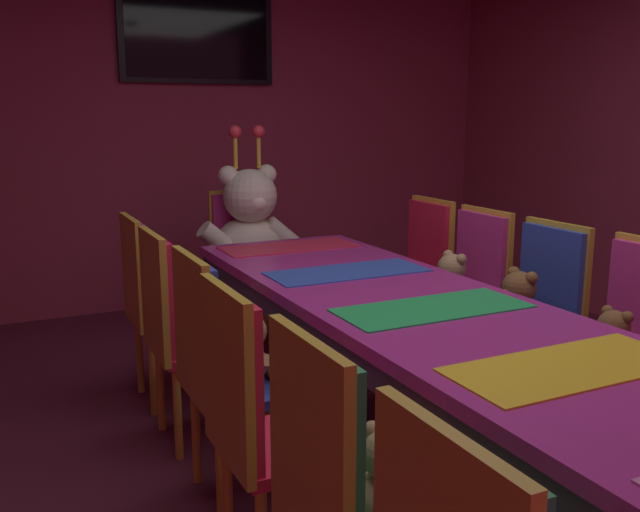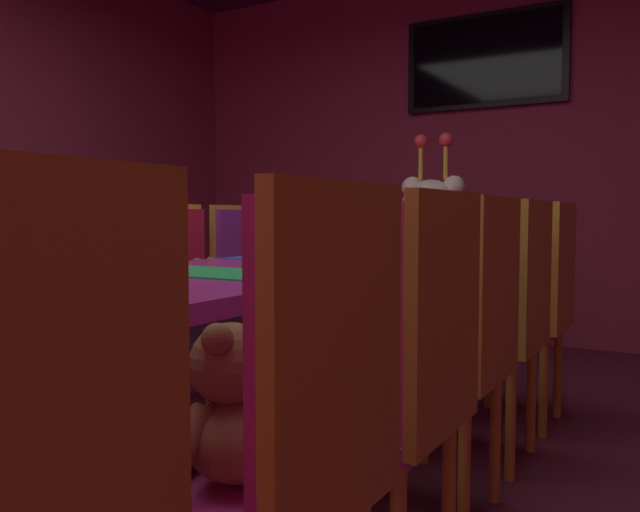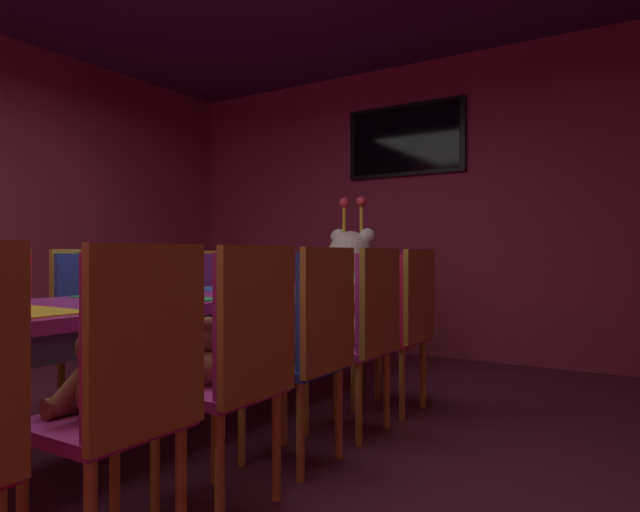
{
  "view_description": "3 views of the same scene",
  "coord_description": "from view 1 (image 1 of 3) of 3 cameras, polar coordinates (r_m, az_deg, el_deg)",
  "views": [
    {
      "loc": [
        -1.52,
        -2.13,
        1.48
      ],
      "look_at": [
        -0.09,
        0.83,
        0.8
      ],
      "focal_mm": 38.76,
      "sensor_mm": 36.0,
      "label": 1
    },
    {
      "loc": [
        1.4,
        -1.65,
        0.93
      ],
      "look_at": [
        -0.05,
        0.82,
        0.75
      ],
      "focal_mm": 36.59,
      "sensor_mm": 36.0,
      "label": 2
    },
    {
      "loc": [
        2.17,
        -1.84,
        0.95
      ],
      "look_at": [
        0.15,
        1.35,
        0.94
      ],
      "focal_mm": 31.34,
      "sensor_mm": 36.0,
      "label": 3
    }
  ],
  "objects": [
    {
      "name": "chair_left_1",
      "position": [
        1.77,
        1.46,
        -18.41
      ],
      "size": [
        0.42,
        0.41,
        0.98
      ],
      "color": "#268C4C",
      "rests_on": "ground_plane"
    },
    {
      "name": "wall_tv",
      "position": [
        5.48,
        -10.09,
        17.41
      ],
      "size": [
        1.18,
        0.06,
        0.68
      ],
      "color": "black"
    },
    {
      "name": "teddy_left_1",
      "position": [
        1.84,
        5.59,
        -18.1
      ],
      "size": [
        0.21,
        0.27,
        0.26
      ],
      "color": "tan",
      "rests_on": "chair_left_1"
    },
    {
      "name": "teddy_right_2",
      "position": [
        3.03,
        22.91,
        -6.78
      ],
      "size": [
        0.21,
        0.28,
        0.26
      ],
      "rotation": [
        0.0,
        0.0,
        3.14
      ],
      "color": "brown",
      "rests_on": "chair_right_2"
    },
    {
      "name": "king_teddy_bear",
      "position": [
        4.48,
        -5.69,
        2.36
      ],
      "size": [
        0.74,
        0.58,
        0.96
      ],
      "rotation": [
        0.0,
        0.0,
        -1.57
      ],
      "color": "silver",
      "rests_on": "throne_chair"
    },
    {
      "name": "chair_right_2",
      "position": [
        3.13,
        24.68,
        -5.88
      ],
      "size": [
        0.42,
        0.41,
        0.98
      ],
      "rotation": [
        0.0,
        0.0,
        3.14
      ],
      "color": "#CC338C",
      "rests_on": "ground_plane"
    },
    {
      "name": "teddy_left_3",
      "position": [
        2.7,
        -5.82,
        -7.92
      ],
      "size": [
        0.24,
        0.3,
        0.29
      ],
      "color": "#9E7247",
      "rests_on": "chair_left_3"
    },
    {
      "name": "chair_left_2",
      "position": [
        2.19,
        -5.63,
        -12.27
      ],
      "size": [
        0.42,
        0.41,
        0.98
      ],
      "color": "red",
      "rests_on": "ground_plane"
    },
    {
      "name": "teddy_left_5",
      "position": [
        3.65,
        -11.7,
        -2.88
      ],
      "size": [
        0.24,
        0.3,
        0.29
      ],
      "color": "tan",
      "rests_on": "chair_left_5"
    },
    {
      "name": "ground_plane",
      "position": [
        3.01,
        8.83,
        -18.01
      ],
      "size": [
        7.9,
        7.9,
        0.0
      ],
      "primitive_type": "plane",
      "color": "#591E33"
    },
    {
      "name": "chair_left_4",
      "position": [
        3.14,
        -12.03,
        -4.98
      ],
      "size": [
        0.42,
        0.41,
        0.98
      ],
      "color": "red",
      "rests_on": "ground_plane"
    },
    {
      "name": "chair_right_4",
      "position": [
        3.83,
        12.46,
        -2.01
      ],
      "size": [
        0.42,
        0.41,
        0.98
      ],
      "rotation": [
        0.0,
        0.0,
        3.14
      ],
      "color": "#CC338C",
      "rests_on": "ground_plane"
    },
    {
      "name": "chair_left_5",
      "position": [
        3.62,
        -13.91,
        -2.87
      ],
      "size": [
        0.42,
        0.41,
        0.98
      ],
      "color": "purple",
      "rests_on": "ground_plane"
    },
    {
      "name": "chair_right_3",
      "position": [
        3.45,
        17.77,
        -3.79
      ],
      "size": [
        0.42,
        0.41,
        0.98
      ],
      "rotation": [
        0.0,
        0.0,
        3.14
      ],
      "color": "#2D47B2",
      "rests_on": "ground_plane"
    },
    {
      "name": "teddy_left_4",
      "position": [
        3.19,
        -9.52,
        -5.13
      ],
      "size": [
        0.22,
        0.28,
        0.26
      ],
      "color": "brown",
      "rests_on": "chair_left_4"
    },
    {
      "name": "throne_chair",
      "position": [
        4.67,
        -6.39,
        0.64
      ],
      "size": [
        0.41,
        0.42,
        0.98
      ],
      "rotation": [
        0.0,
        0.0,
        -1.57
      ],
      "color": "#CC338C",
      "rests_on": "ground_plane"
    },
    {
      "name": "chair_left_3",
      "position": [
        2.65,
        -8.78,
        -8.02
      ],
      "size": [
        0.42,
        0.41,
        0.98
      ],
      "color": "#2D47B2",
      "rests_on": "ground_plane"
    },
    {
      "name": "teddy_right_3",
      "position": [
        3.35,
        15.95,
        -4.14
      ],
      "size": [
        0.26,
        0.34,
        0.32
      ],
      "rotation": [
        0.0,
        0.0,
        3.14
      ],
      "color": "brown",
      "rests_on": "chair_right_3"
    },
    {
      "name": "chair_right_5",
      "position": [
        4.23,
        8.29,
        -0.56
      ],
      "size": [
        0.42,
        0.41,
        0.98
      ],
      "rotation": [
        0.0,
        0.0,
        3.14
      ],
      "color": "red",
      "rests_on": "ground_plane"
    },
    {
      "name": "banquet_table",
      "position": [
        2.75,
        9.26,
        -5.99
      ],
      "size": [
        0.9,
        3.31,
        0.75
      ],
      "color": "#B22D8C",
      "rests_on": "ground_plane"
    },
    {
      "name": "teddy_right_4",
      "position": [
        3.74,
        10.7,
        -2.35
      ],
      "size": [
        0.25,
        0.33,
        0.31
      ],
      "rotation": [
        0.0,
        0.0,
        3.14
      ],
      "color": "tan",
      "rests_on": "chair_right_4"
    },
    {
      "name": "wall_back",
      "position": [
        5.54,
        -10.12,
        10.61
      ],
      "size": [
        5.2,
        0.12,
        2.8
      ],
      "primitive_type": "cube",
      "color": "#99334C",
      "rests_on": "ground_plane"
    }
  ]
}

